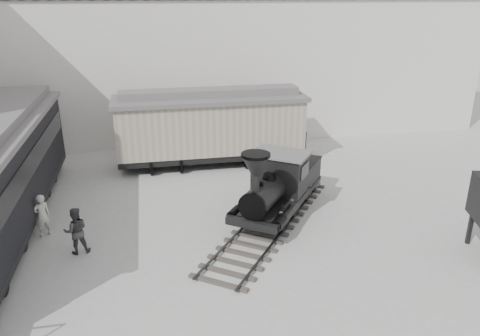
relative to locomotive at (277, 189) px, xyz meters
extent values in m
plane|color=#9E9E9B|center=(-1.12, -3.94, -1.21)|extent=(90.00, 90.00, 0.00)
cube|color=silver|center=(-1.12, 11.06, 4.29)|extent=(34.00, 2.40, 11.00)
cube|color=#423A35|center=(-0.43, -0.59, -1.13)|extent=(7.06, 8.68, 0.16)
cube|color=#2D2D30|center=(-1.02, -0.17, -1.08)|extent=(5.50, 7.54, 0.06)
cube|color=#2D2D30|center=(0.16, -1.02, -1.08)|extent=(5.50, 7.54, 0.06)
cylinder|color=black|center=(-1.36, -0.54, -0.49)|extent=(0.75, 0.97, 1.11)
cylinder|color=black|center=(-0.09, -1.46, -0.49)|extent=(0.75, 0.97, 1.11)
cylinder|color=black|center=(-0.59, 0.52, -0.49)|extent=(0.75, 0.97, 1.11)
cylinder|color=black|center=(0.68, -0.40, -0.49)|extent=(0.75, 0.97, 1.11)
cube|color=black|center=(-0.34, -0.47, -0.37)|extent=(3.76, 4.11, 0.28)
cylinder|color=black|center=(-0.76, -1.04, 0.27)|extent=(2.17, 2.46, 1.01)
cylinder|color=black|center=(-1.29, -1.78, 1.06)|extent=(0.37, 0.37, 0.60)
cone|color=black|center=(-1.29, -1.78, 1.71)|extent=(1.35, 1.35, 0.70)
sphere|color=black|center=(-0.52, -0.72, 0.75)|extent=(0.52, 0.52, 0.52)
cube|color=black|center=(0.19, 0.26, 0.55)|extent=(2.39, 2.25, 1.56)
cube|color=slate|center=(0.19, 0.26, 1.37)|extent=(2.67, 2.53, 0.08)
cube|color=black|center=(1.25, 1.73, -0.01)|extent=(2.65, 2.69, 0.91)
cylinder|color=black|center=(-4.06, 6.64, -0.79)|extent=(2.07, 0.83, 0.83)
cylinder|color=black|center=(0.70, 6.65, -0.79)|extent=(2.07, 0.83, 0.83)
cube|color=black|center=(-1.68, 6.64, -0.59)|extent=(9.32, 2.60, 0.31)
cube|color=gray|center=(-1.68, 6.64, 0.86)|extent=(9.32, 2.70, 2.59)
cube|color=slate|center=(-1.68, 6.64, 2.26)|extent=(9.63, 3.01, 0.21)
cube|color=slate|center=(-1.68, 6.64, 2.55)|extent=(8.90, 1.25, 0.37)
cylinder|color=black|center=(-10.48, 4.72, -0.76)|extent=(2.36, 0.90, 0.90)
cube|color=black|center=(-8.95, 0.87, 1.51)|extent=(0.05, 12.00, 0.80)
imported|color=beige|center=(-8.79, 0.17, -0.39)|extent=(0.72, 0.66, 1.64)
imported|color=#37383A|center=(-7.43, -1.31, -0.37)|extent=(0.91, 0.76, 1.68)
cube|color=black|center=(6.17, -3.40, -0.58)|extent=(0.17, 0.17, 1.25)
camera|label=1|loc=(-4.73, -16.24, 7.26)|focal=35.00mm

